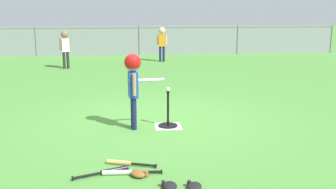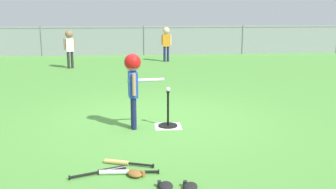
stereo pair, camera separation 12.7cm
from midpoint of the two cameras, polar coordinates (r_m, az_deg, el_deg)
The scene contains 14 objects.
ground_plane at distance 7.20m, azimuth -1.01°, elevation -3.65°, with size 60.00×60.00×0.00m, color #51933D.
home_plate at distance 6.86m, azimuth 0.53°, elevation -4.46°, with size 0.44×0.44×0.01m, color white.
batting_tee at distance 6.83m, azimuth 0.54°, elevation -3.76°, with size 0.32×0.32×0.60m.
baseball_on_tee at distance 6.70m, azimuth 0.54°, elevation 0.74°, with size 0.07×0.07×0.07m, color white.
batter_child at distance 6.56m, azimuth -4.35°, elevation 2.65°, with size 0.65×0.35×1.24m.
fielder_deep_center at distance 14.38m, azimuth 0.00°, elevation 7.73°, with size 0.36×0.24×1.21m.
fielder_near_right at distance 13.23m, azimuth -13.41°, elevation 6.92°, with size 0.34×0.24×1.20m.
spare_bat_silver at distance 5.03m, azimuth -5.97°, elevation -10.77°, with size 0.73×0.09×0.06m.
spare_bat_wood at distance 5.30m, azimuth -5.81°, elevation -9.49°, with size 0.64×0.27×0.06m.
spare_bat_black at distance 5.09m, azimuth -7.96°, elevation -10.55°, with size 0.67×0.31×0.06m.
glove_by_plate at distance 4.63m, azimuth 3.91°, elevation -12.79°, with size 0.22×0.26×0.07m.
glove_near_bats at distance 4.64m, azimuth 0.45°, elevation -12.72°, with size 0.17×0.23×0.07m.
glove_tossed_aside at distance 4.96m, azimuth -3.89°, elevation -11.00°, with size 0.25×0.27×0.07m.
outfield_fence at distance 16.30m, azimuth -3.17°, elevation 7.72°, with size 16.06×0.06×1.15m.
Camera 2 is at (-0.38, -6.90, 2.03)m, focal length 43.40 mm.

